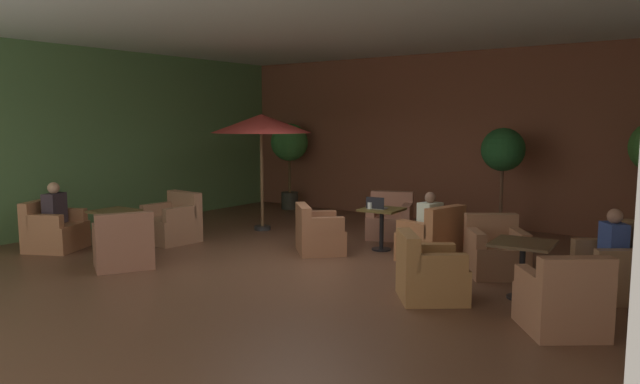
{
  "coord_description": "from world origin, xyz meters",
  "views": [
    {
      "loc": [
        5.28,
        -6.66,
        2.15
      ],
      "look_at": [
        0.0,
        0.48,
        1.05
      ],
      "focal_mm": 32.84,
      "sensor_mm": 36.0,
      "label": 1
    }
  ],
  "objects_px": {
    "armchair_front_right_south": "(54,231)",
    "potted_tree_left_corner": "(503,159)",
    "armchair_mid_center_west": "(495,252)",
    "patron_blue_shirt": "(614,239)",
    "armchair_front_left_south": "(432,241)",
    "cafe_table_front_left": "(382,218)",
    "iced_drink_cup": "(370,206)",
    "armchair_mid_center_east": "(563,303)",
    "armchair_front_right_east": "(173,224)",
    "open_laptop": "(376,206)",
    "potted_tree_mid_right": "(289,147)",
    "armchair_front_left_north": "(390,221)",
    "cafe_table_front_right": "(115,221)",
    "armchair_front_right_north": "(123,247)",
    "armchair_mid_center_south": "(615,271)",
    "patron_with_friend": "(54,206)",
    "patio_umbrella_tall_red": "(261,124)",
    "armchair_front_left_east": "(318,234)",
    "patron_by_window": "(430,216)",
    "cafe_table_mid_center": "(523,254)",
    "armchair_mid_center_north": "(429,275)"
  },
  "relations": [
    {
      "from": "armchair_front_right_south",
      "to": "potted_tree_left_corner",
      "type": "distance_m",
      "value": 7.87
    },
    {
      "from": "armchair_mid_center_west",
      "to": "patron_blue_shirt",
      "type": "height_order",
      "value": "patron_blue_shirt"
    },
    {
      "from": "armchair_front_left_south",
      "to": "armchair_front_right_south",
      "type": "distance_m",
      "value": 6.16
    },
    {
      "from": "cafe_table_front_left",
      "to": "iced_drink_cup",
      "type": "relative_size",
      "value": 6.33
    },
    {
      "from": "armchair_mid_center_east",
      "to": "patron_blue_shirt",
      "type": "distance_m",
      "value": 1.62
    },
    {
      "from": "armchair_front_right_east",
      "to": "open_laptop",
      "type": "height_order",
      "value": "open_laptop"
    },
    {
      "from": "armchair_front_right_south",
      "to": "potted_tree_mid_right",
      "type": "height_order",
      "value": "potted_tree_mid_right"
    },
    {
      "from": "armchair_front_left_north",
      "to": "armchair_mid_center_west",
      "type": "distance_m",
      "value": 2.81
    },
    {
      "from": "cafe_table_front_left",
      "to": "armchair_front_right_south",
      "type": "height_order",
      "value": "armchair_front_right_south"
    },
    {
      "from": "cafe_table_front_right",
      "to": "armchair_front_right_north",
      "type": "xyz_separation_m",
      "value": [
        0.97,
        -0.52,
        -0.2
      ]
    },
    {
      "from": "open_laptop",
      "to": "armchair_front_right_east",
      "type": "bearing_deg",
      "value": -154.76
    },
    {
      "from": "armchair_mid_center_south",
      "to": "patron_with_friend",
      "type": "relative_size",
      "value": 1.55
    },
    {
      "from": "armchair_front_right_east",
      "to": "armchair_front_right_south",
      "type": "distance_m",
      "value": 1.92
    },
    {
      "from": "armchair_mid_center_south",
      "to": "armchair_mid_center_west",
      "type": "height_order",
      "value": "armchair_mid_center_south"
    },
    {
      "from": "armchair_front_right_east",
      "to": "potted_tree_mid_right",
      "type": "distance_m",
      "value": 4.42
    },
    {
      "from": "potted_tree_left_corner",
      "to": "patron_with_friend",
      "type": "relative_size",
      "value": 2.91
    },
    {
      "from": "armchair_front_right_north",
      "to": "armchair_front_right_east",
      "type": "relative_size",
      "value": 1.2
    },
    {
      "from": "patio_umbrella_tall_red",
      "to": "potted_tree_mid_right",
      "type": "bearing_deg",
      "value": 118.12
    },
    {
      "from": "potted_tree_left_corner",
      "to": "iced_drink_cup",
      "type": "bearing_deg",
      "value": -119.81
    },
    {
      "from": "armchair_front_left_east",
      "to": "armchair_front_right_east",
      "type": "height_order",
      "value": "armchair_front_right_east"
    },
    {
      "from": "cafe_table_front_left",
      "to": "cafe_table_front_right",
      "type": "relative_size",
      "value": 1.0
    },
    {
      "from": "patron_blue_shirt",
      "to": "iced_drink_cup",
      "type": "height_order",
      "value": "patron_blue_shirt"
    },
    {
      "from": "armchair_front_left_south",
      "to": "patron_with_friend",
      "type": "bearing_deg",
      "value": -151.46
    },
    {
      "from": "armchair_front_left_south",
      "to": "armchair_mid_center_east",
      "type": "distance_m",
      "value": 3.05
    },
    {
      "from": "armchair_mid_center_east",
      "to": "potted_tree_mid_right",
      "type": "bearing_deg",
      "value": 147.51
    },
    {
      "from": "armchair_mid_center_west",
      "to": "patron_by_window",
      "type": "xyz_separation_m",
      "value": [
        -1.06,
        0.11,
        0.4
      ]
    },
    {
      "from": "armchair_front_left_east",
      "to": "cafe_table_mid_center",
      "type": "relative_size",
      "value": 1.43
    },
    {
      "from": "cafe_table_front_right",
      "to": "armchair_mid_center_west",
      "type": "distance_m",
      "value": 5.94
    },
    {
      "from": "armchair_front_right_east",
      "to": "armchair_mid_center_north",
      "type": "bearing_deg",
      "value": -4.14
    },
    {
      "from": "open_laptop",
      "to": "armchair_mid_center_north",
      "type": "bearing_deg",
      "value": -45.37
    },
    {
      "from": "potted_tree_mid_right",
      "to": "open_laptop",
      "type": "distance_m",
      "value": 4.88
    },
    {
      "from": "armchair_front_right_south",
      "to": "armchair_mid_center_east",
      "type": "bearing_deg",
      "value": 7.52
    },
    {
      "from": "armchair_mid_center_south",
      "to": "potted_tree_mid_right",
      "type": "height_order",
      "value": "potted_tree_mid_right"
    },
    {
      "from": "potted_tree_mid_right",
      "to": "armchair_mid_center_west",
      "type": "bearing_deg",
      "value": -25.67
    },
    {
      "from": "iced_drink_cup",
      "to": "armchair_front_left_south",
      "type": "bearing_deg",
      "value": -6.09
    },
    {
      "from": "armchair_mid_center_east",
      "to": "potted_tree_mid_right",
      "type": "height_order",
      "value": "potted_tree_mid_right"
    },
    {
      "from": "patron_with_friend",
      "to": "potted_tree_mid_right",
      "type": "bearing_deg",
      "value": 87.41
    },
    {
      "from": "armchair_mid_center_west",
      "to": "iced_drink_cup",
      "type": "xyz_separation_m",
      "value": [
        -2.19,
        0.22,
        0.44
      ]
    },
    {
      "from": "cafe_table_front_left",
      "to": "cafe_table_front_right",
      "type": "height_order",
      "value": "same"
    },
    {
      "from": "potted_tree_left_corner",
      "to": "iced_drink_cup",
      "type": "relative_size",
      "value": 18.22
    },
    {
      "from": "armchair_front_right_south",
      "to": "armchair_mid_center_south",
      "type": "height_order",
      "value": "armchair_mid_center_south"
    },
    {
      "from": "armchair_mid_center_south",
      "to": "potted_tree_left_corner",
      "type": "bearing_deg",
      "value": 130.48
    },
    {
      "from": "cafe_table_front_left",
      "to": "cafe_table_mid_center",
      "type": "bearing_deg",
      "value": -25.48
    },
    {
      "from": "armchair_front_right_east",
      "to": "patron_by_window",
      "type": "height_order",
      "value": "patron_by_window"
    },
    {
      "from": "cafe_table_front_right",
      "to": "iced_drink_cup",
      "type": "bearing_deg",
      "value": 38.26
    },
    {
      "from": "armchair_front_left_north",
      "to": "armchair_front_left_east",
      "type": "xyz_separation_m",
      "value": [
        -0.34,
        -1.76,
        -0.01
      ]
    },
    {
      "from": "patron_blue_shirt",
      "to": "patron_with_friend",
      "type": "relative_size",
      "value": 0.94
    },
    {
      "from": "cafe_table_front_left",
      "to": "cafe_table_front_right",
      "type": "distance_m",
      "value": 4.35
    },
    {
      "from": "armchair_front_left_east",
      "to": "armchair_front_right_north",
      "type": "relative_size",
      "value": 1.03
    },
    {
      "from": "armchair_front_right_south",
      "to": "patron_by_window",
      "type": "xyz_separation_m",
      "value": [
        5.37,
        2.95,
        0.4
      ]
    }
  ]
}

